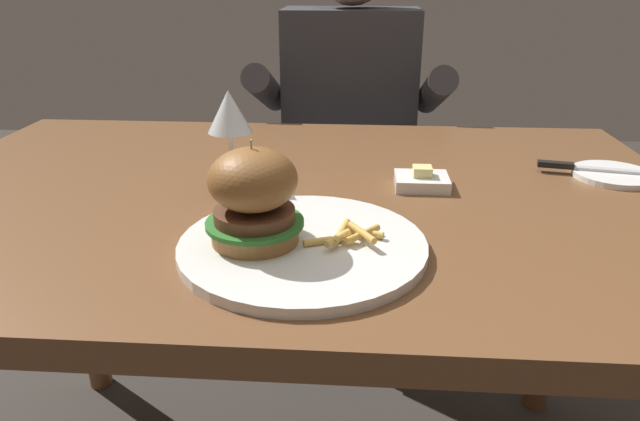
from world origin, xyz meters
name	(u,v)px	position (x,y,z in m)	size (l,w,h in m)	color
dining_table	(293,237)	(0.00, 0.00, 0.65)	(1.31, 0.86, 0.74)	brown
main_plate	(303,246)	(0.04, -0.22, 0.75)	(0.32, 0.32, 0.01)	white
burger_sandwich	(254,196)	(-0.02, -0.23, 0.81)	(0.12, 0.12, 0.13)	#9E6B38
fries_pile	(349,235)	(0.10, -0.22, 0.76)	(0.10, 0.07, 0.02)	#EABC5B
wine_glass	(229,116)	(-0.09, -0.01, 0.86)	(0.07, 0.07, 0.16)	silver
bread_plate	(613,175)	(0.55, 0.09, 0.74)	(0.14, 0.14, 0.01)	white
table_knife	(584,168)	(0.50, 0.10, 0.75)	(0.19, 0.05, 0.01)	silver
butter_dish	(422,181)	(0.21, 0.02, 0.75)	(0.09, 0.07, 0.04)	white
diner_person	(349,160)	(0.08, 0.71, 0.56)	(0.51, 0.36, 1.18)	#282833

